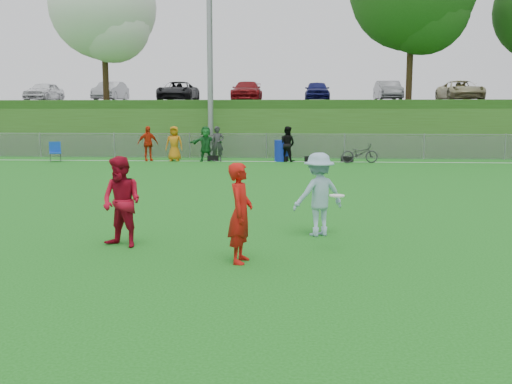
# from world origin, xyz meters

# --- Properties ---
(ground) EXTENTS (120.00, 120.00, 0.00)m
(ground) POSITION_xyz_m (0.00, 0.00, 0.00)
(ground) COLOR #175D13
(ground) RESTS_ON ground
(sideline_far) EXTENTS (60.00, 0.10, 0.01)m
(sideline_far) POSITION_xyz_m (0.00, 18.00, 0.01)
(sideline_far) COLOR white
(sideline_far) RESTS_ON ground
(fence) EXTENTS (58.00, 0.06, 1.30)m
(fence) POSITION_xyz_m (0.00, 20.00, 0.65)
(fence) COLOR gray
(fence) RESTS_ON ground
(light_pole) EXTENTS (1.20, 0.40, 12.15)m
(light_pole) POSITION_xyz_m (-3.00, 20.80, 6.71)
(light_pole) COLOR gray
(light_pole) RESTS_ON ground
(berm) EXTENTS (120.00, 18.00, 3.00)m
(berm) POSITION_xyz_m (0.00, 31.00, 1.50)
(berm) COLOR #274D15
(berm) RESTS_ON ground
(parking_lot) EXTENTS (120.00, 12.00, 0.10)m
(parking_lot) POSITION_xyz_m (0.00, 33.00, 3.05)
(parking_lot) COLOR black
(parking_lot) RESTS_ON berm
(tree_white_flowering) EXTENTS (6.30, 6.30, 8.78)m
(tree_white_flowering) POSITION_xyz_m (-9.84, 24.92, 8.32)
(tree_white_flowering) COLOR black
(tree_white_flowering) RESTS_ON berm
(car_row) EXTENTS (32.04, 5.18, 1.44)m
(car_row) POSITION_xyz_m (-1.17, 32.00, 3.82)
(car_row) COLOR white
(car_row) RESTS_ON parking_lot
(spectator_row) EXTENTS (7.83, 0.93, 1.69)m
(spectator_row) POSITION_xyz_m (-2.69, 18.00, 0.85)
(spectator_row) COLOR red
(spectator_row) RESTS_ON ground
(gear_bags) EXTENTS (7.09, 0.55, 0.26)m
(gear_bags) POSITION_xyz_m (1.14, 18.10, 0.13)
(gear_bags) COLOR black
(gear_bags) RESTS_ON ground
(player_red_left) EXTENTS (0.45, 0.63, 1.61)m
(player_red_left) POSITION_xyz_m (0.61, -0.48, 0.80)
(player_red_left) COLOR red
(player_red_left) RESTS_ON ground
(player_red_center) EXTENTS (0.97, 0.88, 1.63)m
(player_red_center) POSITION_xyz_m (-1.60, 0.43, 0.81)
(player_red_center) COLOR #A70B22
(player_red_center) RESTS_ON ground
(player_blue) EXTENTS (1.21, 1.01, 1.62)m
(player_blue) POSITION_xyz_m (1.94, 1.61, 0.81)
(player_blue) COLOR #92B4CA
(player_blue) RESTS_ON ground
(frisbee) EXTENTS (0.26, 0.26, 0.02)m
(frisbee) POSITION_xyz_m (2.19, 0.27, 0.99)
(frisbee) COLOR silver
(frisbee) RESTS_ON ground
(recycling_bin) EXTENTS (0.77, 0.77, 1.02)m
(recycling_bin) POSITION_xyz_m (0.83, 18.18, 0.51)
(recycling_bin) COLOR #0F25A7
(recycling_bin) RESTS_ON ground
(camp_chair) EXTENTS (0.71, 0.71, 0.96)m
(camp_chair) POSITION_xyz_m (-10.01, 17.22, 0.28)
(camp_chair) COLOR #1141B8
(camp_chair) RESTS_ON ground
(bicycle) EXTENTS (1.83, 0.90, 0.92)m
(bicycle) POSITION_xyz_m (4.50, 17.52, 0.46)
(bicycle) COLOR #29292B
(bicycle) RESTS_ON ground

